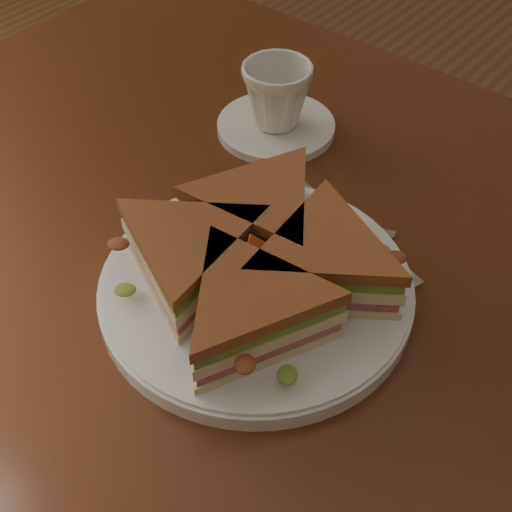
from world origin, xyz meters
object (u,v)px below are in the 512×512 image
object	(u,v)px
table	(313,350)
spoon	(261,207)
sandwich_wedges	(256,260)
plate	(256,289)
coffee_cup	(277,95)
saucer	(276,127)
knife	(337,218)

from	to	relation	value
table	spoon	xyz separation A→B (m)	(-0.11, 0.05, 0.10)
sandwich_wedges	plate	bearing A→B (deg)	-45.00
sandwich_wedges	table	bearing A→B (deg)	51.68
table	coffee_cup	bearing A→B (deg)	137.35
table	plate	xyz separation A→B (m)	(-0.04, -0.05, 0.11)
table	saucer	world-z (taller)	saucer
table	sandwich_wedges	world-z (taller)	sandwich_wedges
coffee_cup	plate	bearing A→B (deg)	-77.20
sandwich_wedges	coffee_cup	xyz separation A→B (m)	(-0.14, 0.21, 0.00)
sandwich_wedges	knife	bearing A→B (deg)	90.34
sandwich_wedges	coffee_cup	size ratio (longest dim) A/B	3.93
table	spoon	world-z (taller)	spoon
knife	coffee_cup	distance (m)	0.17
saucer	knife	bearing A→B (deg)	-30.27
table	spoon	distance (m)	0.15
sandwich_wedges	knife	size ratio (longest dim) A/B	1.47
plate	coffee_cup	xyz separation A→B (m)	(-0.14, 0.21, 0.04)
coffee_cup	spoon	bearing A→B (deg)	-79.37
spoon	knife	xyz separation A→B (m)	(0.07, 0.04, -0.00)
plate	coffee_cup	bearing A→B (deg)	123.96
spoon	coffee_cup	world-z (taller)	coffee_cup
plate	spoon	world-z (taller)	plate
plate	spoon	distance (m)	0.12
plate	saucer	xyz separation A→B (m)	(-0.14, 0.21, -0.00)
plate	table	bearing A→B (deg)	51.68
plate	knife	bearing A→B (deg)	90.34
table	knife	world-z (taller)	knife
sandwich_wedges	coffee_cup	world-z (taller)	coffee_cup
knife	spoon	bearing A→B (deg)	-136.31
saucer	coffee_cup	distance (m)	0.04
coffee_cup	knife	bearing A→B (deg)	-51.43
table	sandwich_wedges	size ratio (longest dim) A/B	3.87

